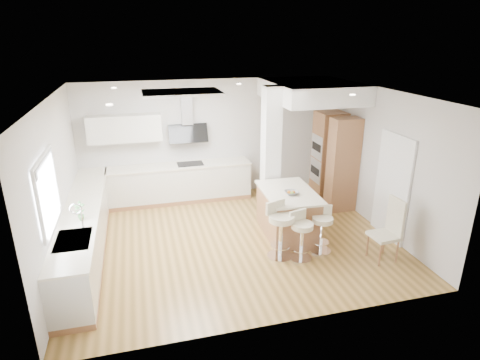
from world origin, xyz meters
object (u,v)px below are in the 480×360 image
object	(u,v)px
bar_stool_b	(301,233)
bar_stool_c	(322,227)
peninsula	(288,212)
bar_stool_a	(280,227)
dining_chair	(390,227)

from	to	relation	value
bar_stool_b	bar_stool_c	world-z (taller)	bar_stool_b
peninsula	bar_stool_a	distance (m)	0.93
bar_stool_c	dining_chair	bearing A→B (deg)	-7.13
peninsula	bar_stool_b	xyz separation A→B (m)	(-0.12, -0.96, 0.04)
bar_stool_a	bar_stool_b	xyz separation A→B (m)	(0.33, -0.16, -0.08)
peninsula	bar_stool_b	world-z (taller)	peninsula
bar_stool_a	dining_chair	bearing A→B (deg)	-38.08
bar_stool_a	bar_stool_c	bearing A→B (deg)	-22.21
peninsula	dining_chair	world-z (taller)	dining_chair
peninsula	bar_stool_c	bearing A→B (deg)	-64.62
bar_stool_c	bar_stool_b	bearing A→B (deg)	-141.77
bar_stool_c	peninsula	bearing A→B (deg)	133.49
bar_stool_a	dining_chair	distance (m)	1.90
peninsula	bar_stool_b	size ratio (longest dim) A/B	1.71
bar_stool_a	dining_chair	world-z (taller)	dining_chair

